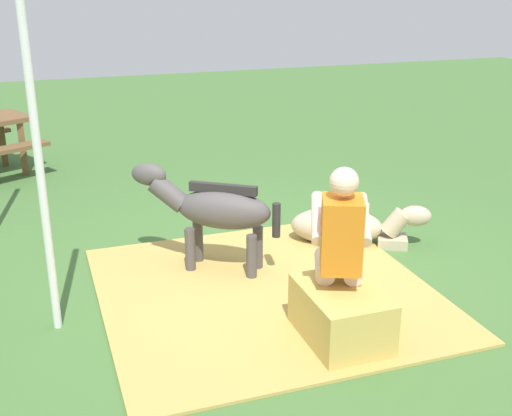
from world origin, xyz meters
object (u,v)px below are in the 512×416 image
(person_seated, at_px, (340,243))
(pony_standing, at_px, (214,209))
(pony_lying, at_px, (347,226))
(tent_pole_left, at_px, (40,176))
(hay_bale, at_px, (341,315))

(person_seated, distance_m, pony_standing, 1.42)
(pony_standing, height_order, pony_lying, pony_standing)
(pony_standing, distance_m, tent_pole_left, 1.62)
(hay_bale, xyz_separation_m, pony_lying, (1.58, -0.84, -0.01))
(pony_standing, bearing_deg, pony_lying, -84.12)
(pony_standing, bearing_deg, person_seated, -156.18)
(pony_standing, bearing_deg, tent_pole_left, 112.58)
(pony_lying, distance_m, tent_pole_left, 3.01)
(hay_bale, distance_m, pony_standing, 1.58)
(hay_bale, height_order, pony_standing, pony_standing)
(person_seated, height_order, pony_lying, person_seated)
(pony_lying, height_order, tent_pole_left, tent_pole_left)
(pony_lying, bearing_deg, hay_bale, 152.06)
(hay_bale, bearing_deg, pony_lying, -27.94)
(hay_bale, xyz_separation_m, pony_standing, (1.44, 0.53, 0.37))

